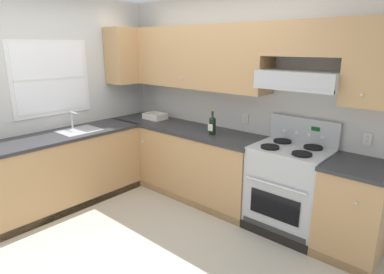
# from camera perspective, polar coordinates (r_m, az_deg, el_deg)

# --- Properties ---
(ground_plane) EXTENTS (7.04, 7.04, 0.00)m
(ground_plane) POSITION_cam_1_polar(r_m,az_deg,el_deg) (3.62, -10.71, -17.05)
(ground_plane) COLOR #B2AA99
(wall_back) EXTENTS (4.68, 0.57, 2.55)m
(wall_back) POSITION_cam_1_polar(r_m,az_deg,el_deg) (3.96, 9.74, 8.76)
(wall_back) COLOR silver
(wall_back) RESTS_ON ground_plane
(wall_left) EXTENTS (0.47, 4.00, 2.55)m
(wall_left) POSITION_cam_1_polar(r_m,az_deg,el_deg) (4.57, -21.84, 7.06)
(wall_left) COLOR silver
(wall_left) RESTS_ON ground_plane
(counter_back_run) EXTENTS (3.60, 0.65, 0.91)m
(counter_back_run) POSITION_cam_1_polar(r_m,az_deg,el_deg) (4.18, 2.72, -5.21)
(counter_back_run) COLOR tan
(counter_back_run) RESTS_ON ground_plane
(counter_left_run) EXTENTS (0.63, 1.91, 1.13)m
(counter_left_run) POSITION_cam_1_polar(r_m,az_deg,el_deg) (4.38, -21.19, -5.20)
(counter_left_run) COLOR tan
(counter_left_run) RESTS_ON ground_plane
(stove) EXTENTS (0.76, 0.62, 1.20)m
(stove) POSITION_cam_1_polar(r_m,az_deg,el_deg) (3.66, 16.45, -8.60)
(stove) COLOR #B7BABC
(stove) RESTS_ON ground_plane
(wine_bottle) EXTENTS (0.08, 0.08, 0.31)m
(wine_bottle) POSITION_cam_1_polar(r_m,az_deg,el_deg) (3.91, 3.59, 2.19)
(wine_bottle) COLOR black
(wine_bottle) RESTS_ON counter_back_run
(bowl) EXTENTS (0.31, 0.23, 0.08)m
(bowl) POSITION_cam_1_polar(r_m,az_deg,el_deg) (4.78, -6.46, 3.50)
(bowl) COLOR white
(bowl) RESTS_ON counter_back_run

